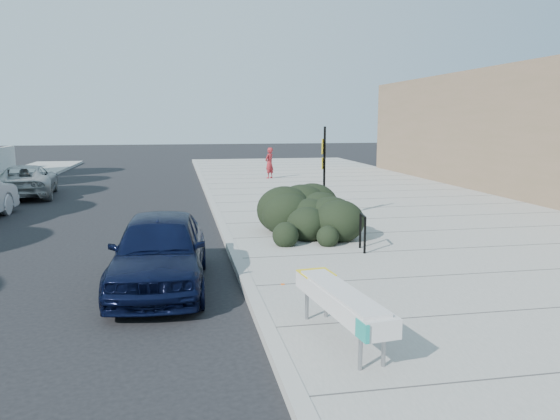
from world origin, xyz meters
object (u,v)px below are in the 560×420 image
at_px(sign_post, 324,167).
at_px(sedan_navy, 160,250).
at_px(bench, 341,301).
at_px(pedestrian, 269,163).
at_px(suv_silver, 26,181).
at_px(bike_rack, 363,229).

bearing_deg(sign_post, sedan_navy, -106.04).
relative_size(bench, pedestrian, 1.52).
relative_size(sign_post, pedestrian, 1.76).
bearing_deg(suv_silver, bench, 108.17).
bearing_deg(bike_rack, bench, -104.47).
xyz_separation_m(bench, pedestrian, (2.48, 20.47, 0.22)).
distance_m(bench, sign_post, 9.16).
xyz_separation_m(bench, sedan_navy, (-2.45, 3.33, 0.00)).
xyz_separation_m(bike_rack, sedan_navy, (-4.41, -1.46, 0.05)).
bearing_deg(bike_rack, sedan_navy, -153.84).
height_order(bench, suv_silver, suv_silver).
distance_m(bike_rack, pedestrian, 15.68).
relative_size(bench, suv_silver, 0.51).
relative_size(bike_rack, sedan_navy, 0.20).
bearing_deg(suv_silver, sign_post, 134.80).
relative_size(bench, sedan_navy, 0.57).
height_order(bike_rack, suv_silver, suv_silver).
xyz_separation_m(sign_post, sedan_navy, (-4.60, -5.52, -0.99)).
bearing_deg(bench, pedestrian, 75.57).
relative_size(bike_rack, pedestrian, 0.54).
height_order(sign_post, pedestrian, sign_post).
distance_m(sign_post, pedestrian, 11.65).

